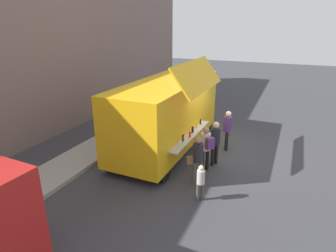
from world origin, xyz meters
TOP-DOWN VIEW (x-y plane):
  - ground_plane at (0.00, 0.00)m, footprint 60.00×60.00m
  - curb_strip at (-4.66, 4.43)m, footprint 28.00×1.60m
  - food_truck_main at (-0.66, 1.81)m, footprint 6.40×3.04m
  - trash_bin at (2.91, 4.13)m, footprint 0.60×0.60m
  - customer_front_ordering at (-1.34, -0.40)m, footprint 0.34×0.34m
  - customer_mid_with_backpack at (-1.95, -0.23)m, footprint 0.50×0.52m
  - customer_rear_waiting at (-2.87, -0.22)m, footprint 0.43×0.51m
  - customer_extra_browsing at (0.17, -0.50)m, footprint 0.34×0.34m
  - child_near_queue at (-3.74, -0.62)m, footprint 0.24×0.24m

SIDE VIEW (x-z plane):
  - ground_plane at x=0.00m, z-range 0.00..0.00m
  - curb_strip at x=-4.66m, z-range 0.00..0.15m
  - trash_bin at x=2.91m, z-range 0.00..0.94m
  - child_near_queue at x=-3.74m, z-range 0.11..1.27m
  - customer_rear_waiting at x=-2.87m, z-range 0.15..1.80m
  - customer_extra_browsing at x=0.17m, z-range 0.16..1.83m
  - customer_front_ordering at x=-1.34m, z-range 0.16..1.84m
  - customer_mid_with_backpack at x=-1.95m, z-range 0.19..1.84m
  - food_truck_main at x=-0.66m, z-range -0.32..3.44m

